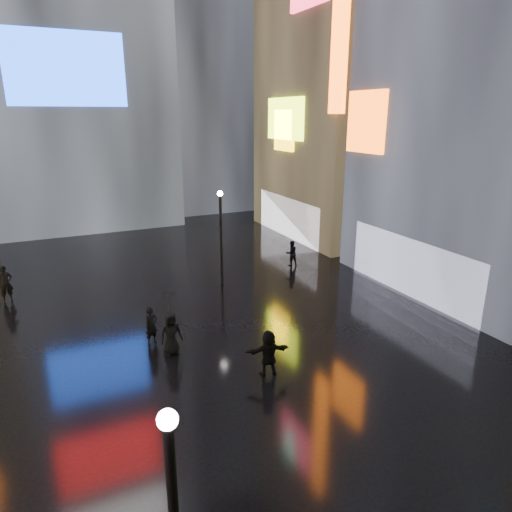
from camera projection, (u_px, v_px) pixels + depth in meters
ground at (186, 310)px, 21.88m from camera, size 140.00×140.00×0.00m
building_right_far at (351, 41)px, 32.79m from camera, size 10.28×12.00×28.00m
tower_flank_right at (190, 25)px, 42.91m from camera, size 12.00×12.00×34.00m
lamp_far at (221, 233)px, 24.31m from camera, size 0.30×0.30×5.20m
pedestrian_4 at (171, 334)px, 17.67m from camera, size 0.87×0.60×1.73m
pedestrian_5 at (269, 353)px, 16.25m from camera, size 1.67×0.81×1.73m
pedestrian_6 at (152, 325)px, 18.50m from camera, size 0.69×0.59×1.61m
pedestrian_7 at (291, 253)px, 28.13m from camera, size 0.79×0.63×1.57m
umbrella_2 at (169, 302)px, 17.27m from camera, size 1.44×1.44×0.94m
pedestrian_8 at (6, 284)px, 22.66m from camera, size 0.75×0.57×1.86m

